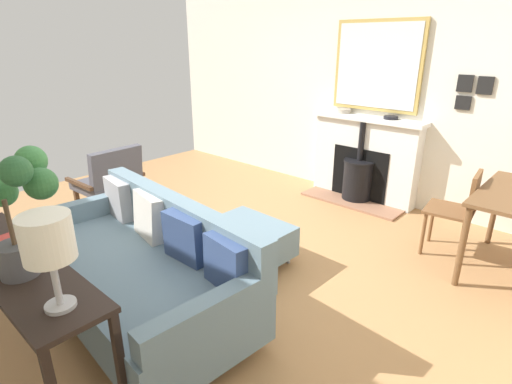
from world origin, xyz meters
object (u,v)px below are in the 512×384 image
Objects in this scene: console_table at (17,274)px; ottoman at (247,239)px; potted_plant at (8,200)px; book_stack at (3,246)px; dining_chair_near_fireplace at (460,207)px; sofa at (141,267)px; armchair_accent at (111,178)px; mantel_bowl_near at (344,111)px; mantel_bowl_far at (391,117)px; fireplace at (363,164)px; table_lamp_far_end at (48,241)px.

ottoman is at bearing 176.01° from console_table.
ottoman is 0.45× the size of console_table.
potted_plant is (0.00, 0.18, 0.51)m from console_table.
potted_plant reaches higher than book_stack.
dining_chair_near_fireplace is at bearing 136.13° from ottoman.
dining_chair_near_fireplace is at bearing 148.75° from sofa.
dining_chair_near_fireplace reaches higher than sofa.
dining_chair_near_fireplace reaches higher than console_table.
armchair_accent is at bearing -81.43° from ottoman.
mantel_bowl_near reaches higher than armchair_accent.
mantel_bowl_far is at bearing 177.12° from potted_plant.
fireplace is at bearing -178.77° from potted_plant.
mantel_bowl_far is 3.24m from armchair_accent.
mantel_bowl_near is 1.92m from dining_chair_near_fireplace.
table_lamp_far_end is at bearing 7.51° from fireplace.
mantel_bowl_far is at bearing 90.00° from mantel_bowl_near.
book_stack is at bearing -89.96° from table_lamp_far_end.
mantel_bowl_near is at bearing -93.82° from fireplace.
sofa is at bearing -141.58° from table_lamp_far_end.
armchair_accent is at bearing -31.83° from mantel_bowl_near.
mantel_bowl_far is 3.93m from console_table.
mantel_bowl_far is at bearing 172.12° from book_stack.
armchair_accent is 2.28m from console_table.
table_lamp_far_end is (3.87, 0.51, 0.60)m from fireplace.
console_table is 0.75m from table_lamp_far_end.
book_stack is (3.89, 0.07, -0.31)m from mantel_bowl_near.
ottoman is 2.56× the size of book_stack.
fireplace is 8.75× the size of mantel_bowl_far.
mantel_bowl_far is at bearing 138.88° from armchair_accent.
ottoman is 1.87m from armchair_accent.
potted_plant reaches higher than table_lamp_far_end.
console_table is at bearing -24.72° from dining_chair_near_fireplace.
fireplace is 1.71× the size of dining_chair_near_fireplace.
potted_plant reaches higher than fireplace.
table_lamp_far_end is at bearing 90.47° from potted_plant.
fireplace is 2.11m from ottoman.
book_stack is 3.55m from dining_chair_near_fireplace.
book_stack reaches higher than console_table.
fireplace reaches higher than console_table.
console_table is at bearing 48.97° from armchair_accent.
mantel_bowl_far is 0.34× the size of table_lamp_far_end.
table_lamp_far_end is (1.49, 2.33, 0.62)m from armchair_accent.
dining_chair_near_fireplace is at bearing 55.17° from mantel_bowl_far.
ottoman is (2.12, 0.35, -0.85)m from mantel_bowl_near.
sofa reaches higher than ottoman.
fireplace is 0.66m from mantel_bowl_far.
potted_plant reaches higher than sofa.
mantel_bowl_far is 2.30m from ottoman.
mantel_bowl_far is at bearing -124.83° from dining_chair_near_fireplace.
mantel_bowl_near is 2.31m from ottoman.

